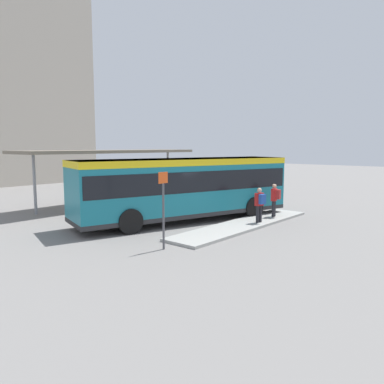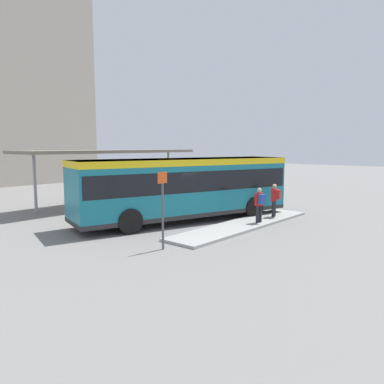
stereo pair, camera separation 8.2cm
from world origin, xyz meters
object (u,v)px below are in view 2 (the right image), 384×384
(bicycle_orange, at_px, (213,191))
(bicycle_yellow, at_px, (193,189))
(pedestrian_companion, at_px, (275,198))
(platform_sign, at_px, (163,207))
(city_bus, at_px, (185,185))
(pedestrian_waiting, at_px, (260,203))
(bicycle_white, at_px, (204,190))

(bicycle_orange, height_order, bicycle_yellow, bicycle_yellow)
(pedestrian_companion, relative_size, platform_sign, 0.60)
(pedestrian_companion, height_order, bicycle_orange, pedestrian_companion)
(bicycle_yellow, bearing_deg, city_bus, -44.39)
(pedestrian_waiting, bearing_deg, city_bus, 40.28)
(platform_sign, bearing_deg, pedestrian_companion, -2.10)
(bicycle_white, bearing_deg, pedestrian_waiting, 139.38)
(city_bus, distance_m, bicycle_yellow, 10.74)
(bicycle_white, xyz_separation_m, platform_sign, (-13.02, -8.66, 1.19))
(pedestrian_waiting, distance_m, pedestrian_companion, 1.78)
(city_bus, distance_m, platform_sign, 5.29)
(pedestrian_waiting, height_order, bicycle_yellow, pedestrian_waiting)
(bicycle_orange, relative_size, bicycle_yellow, 0.95)
(city_bus, distance_m, pedestrian_waiting, 3.77)
(pedestrian_waiting, height_order, platform_sign, platform_sign)
(bicycle_yellow, bearing_deg, platform_sign, -46.11)
(city_bus, bearing_deg, bicycle_yellow, 55.88)
(bicycle_orange, relative_size, bicycle_white, 0.95)
(bicycle_orange, bearing_deg, city_bus, -58.75)
(pedestrian_companion, bearing_deg, bicycle_orange, -45.87)
(city_bus, distance_m, pedestrian_companion, 4.65)
(pedestrian_companion, xyz_separation_m, platform_sign, (-7.71, 0.28, 0.47))
(bicycle_yellow, bearing_deg, bicycle_white, 25.72)
(bicycle_white, relative_size, bicycle_yellow, 1.00)
(city_bus, height_order, bicycle_yellow, city_bus)
(pedestrian_companion, distance_m, bicycle_yellow, 11.06)
(pedestrian_waiting, relative_size, bicycle_orange, 1.02)
(city_bus, height_order, pedestrian_waiting, city_bus)
(pedestrian_waiting, relative_size, pedestrian_companion, 0.98)
(city_bus, bearing_deg, platform_sign, -129.32)
(city_bus, relative_size, pedestrian_waiting, 6.90)
(city_bus, bearing_deg, bicycle_orange, 46.95)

